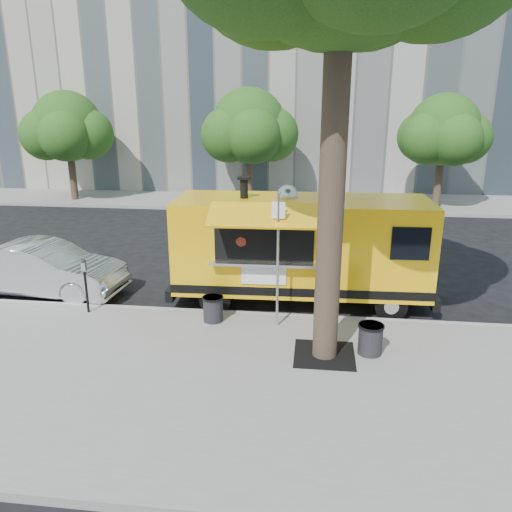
{
  "coord_description": "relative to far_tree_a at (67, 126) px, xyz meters",
  "views": [
    {
      "loc": [
        2.32,
        -11.81,
        5.0
      ],
      "look_at": [
        0.89,
        0.0,
        1.29
      ],
      "focal_mm": 35.0,
      "sensor_mm": 36.0,
      "label": 1
    }
  ],
  "objects": [
    {
      "name": "ground",
      "position": [
        10.0,
        -12.3,
        -3.78
      ],
      "size": [
        120.0,
        120.0,
        0.0
      ],
      "primitive_type": "plane",
      "color": "black",
      "rests_on": "ground"
    },
    {
      "name": "sidewalk",
      "position": [
        10.0,
        -16.3,
        -3.7
      ],
      "size": [
        60.0,
        6.0,
        0.15
      ],
      "primitive_type": "cube",
      "color": "gray",
      "rests_on": "ground"
    },
    {
      "name": "curb",
      "position": [
        10.0,
        -13.23,
        -3.7
      ],
      "size": [
        60.0,
        0.14,
        0.16
      ],
      "primitive_type": "cube",
      "color": "#999993",
      "rests_on": "ground"
    },
    {
      "name": "far_sidewalk",
      "position": [
        10.0,
        1.2,
        -3.7
      ],
      "size": [
        60.0,
        5.0,
        0.15
      ],
      "primitive_type": "cube",
      "color": "gray",
      "rests_on": "ground"
    },
    {
      "name": "building_mid",
      "position": [
        22.0,
        10.7,
        6.22
      ],
      "size": [
        20.0,
        14.0,
        20.0
      ],
      "primitive_type": "cube",
      "color": "#9A9790",
      "rests_on": "ground"
    },
    {
      "name": "tree_well",
      "position": [
        12.6,
        -15.1,
        -3.62
      ],
      "size": [
        1.2,
        1.2,
        0.02
      ],
      "primitive_type": "cube",
      "color": "black",
      "rests_on": "sidewalk"
    },
    {
      "name": "far_tree_a",
      "position": [
        0.0,
        0.0,
        0.0
      ],
      "size": [
        3.42,
        3.42,
        5.36
      ],
      "color": "#33261C",
      "rests_on": "far_sidewalk"
    },
    {
      "name": "far_tree_b",
      "position": [
        9.0,
        0.4,
        0.06
      ],
      "size": [
        3.6,
        3.6,
        5.5
      ],
      "color": "#33261C",
      "rests_on": "far_sidewalk"
    },
    {
      "name": "far_tree_c",
      "position": [
        18.0,
        0.1,
        -0.06
      ],
      "size": [
        3.24,
        3.24,
        5.21
      ],
      "color": "#33261C",
      "rests_on": "far_sidewalk"
    },
    {
      "name": "sign_post",
      "position": [
        11.55,
        -13.85,
        -1.93
      ],
      "size": [
        0.28,
        0.06,
        3.0
      ],
      "color": "silver",
      "rests_on": "sidewalk"
    },
    {
      "name": "parking_meter",
      "position": [
        7.0,
        -13.65,
        -2.79
      ],
      "size": [
        0.11,
        0.11,
        1.33
      ],
      "color": "black",
      "rests_on": "sidewalk"
    },
    {
      "name": "food_truck",
      "position": [
        11.97,
        -12.13,
        -2.26
      ],
      "size": [
        6.59,
        3.15,
        3.21
      ],
      "rotation": [
        0.0,
        0.0,
        0.03
      ],
      "color": "#FCB80D",
      "rests_on": "ground"
    },
    {
      "name": "sedan",
      "position": [
        5.2,
        -12.3,
        -3.07
      ],
      "size": [
        4.43,
        1.9,
        1.42
      ],
      "primitive_type": "imported",
      "rotation": [
        0.0,
        0.0,
        1.48
      ],
      "color": "#BABDC2",
      "rests_on": "ground"
    },
    {
      "name": "trash_bin_left",
      "position": [
        10.07,
        -13.77,
        -3.31
      ],
      "size": [
        0.49,
        0.49,
        0.59
      ],
      "color": "black",
      "rests_on": "sidewalk"
    },
    {
      "name": "trash_bin_right",
      "position": [
        13.5,
        -14.92,
        -3.29
      ],
      "size": [
        0.52,
        0.52,
        0.62
      ],
      "color": "black",
      "rests_on": "sidewalk"
    }
  ]
}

